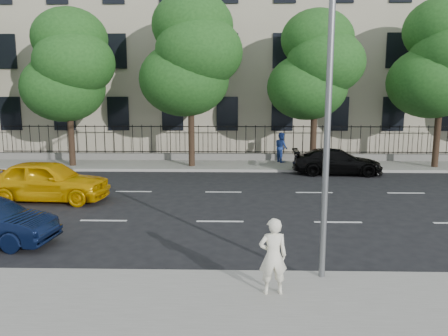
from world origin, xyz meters
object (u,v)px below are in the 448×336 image
object	(u,v)px
street_light	(325,55)
black_sedan	(337,162)
woman_near	(273,256)
yellow_taxi	(48,181)

from	to	relation	value
street_light	black_sedan	size ratio (longest dim) A/B	1.70
street_light	woman_near	xyz separation A→B (m)	(-1.21, -1.42, -4.18)
black_sedan	woman_near	xyz separation A→B (m)	(-4.71, -14.69, 0.28)
black_sedan	woman_near	world-z (taller)	woman_near
black_sedan	street_light	bearing A→B (deg)	168.74
woman_near	yellow_taxi	bearing A→B (deg)	-51.17
street_light	yellow_taxi	distance (m)	12.62
woman_near	black_sedan	bearing A→B (deg)	-113.65
yellow_taxi	woman_near	world-z (taller)	woman_near
black_sedan	yellow_taxi	bearing A→B (deg)	119.11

